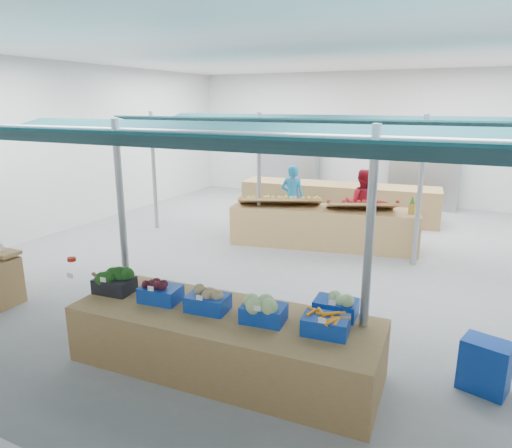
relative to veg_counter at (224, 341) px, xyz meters
The scene contains 23 objects.
floor 4.55m from the veg_counter, 101.50° to the left, with size 13.00×13.00×0.00m, color slate.
hall 6.37m from the veg_counter, 98.74° to the left, with size 13.00×13.00×13.00m.
pole_grid 3.06m from the veg_counter, 93.28° to the left, with size 10.00×4.60×3.00m.
awnings 3.62m from the veg_counter, 93.28° to the left, with size 9.50×7.08×0.30m.
back_shelving_left 11.00m from the veg_counter, 108.05° to the left, with size 2.00×0.50×2.00m, color #B23F33.
back_shelving_right 10.52m from the veg_counter, 84.01° to the left, with size 2.00×0.50×2.00m, color #B23F33.
veg_counter is the anchor object (origin of this frame).
fruit_counter 5.39m from the veg_counter, 95.10° to the left, with size 4.17×0.99×0.89m, color olive.
far_counter 8.11m from the veg_counter, 96.41° to the left, with size 5.46×1.09×0.98m, color olive.
crate_stack 3.04m from the veg_counter, 17.49° to the left, with size 0.51×0.36×0.61m, color #0E369A.
vendor_left 6.70m from the veg_counter, 104.55° to the left, with size 0.61×0.40×1.67m, color #1D7ABE.
vendor_right 6.49m from the veg_counter, 88.94° to the left, with size 0.81×0.63×1.67m, color maroon.
crate_broccoli 1.72m from the veg_counter, behind, with size 0.53×0.43×0.35m.
crate_beets 1.03m from the veg_counter, behind, with size 0.53×0.43×0.29m.
crate_celeriac 0.55m from the veg_counter, behind, with size 0.53×0.43×0.31m.
crate_cabbage 0.75m from the veg_counter, ahead, with size 0.53×0.43×0.35m.
crate_carrots 1.35m from the veg_counter, ahead, with size 0.53×0.43×0.29m.
sparrow 1.91m from the veg_counter, behind, with size 0.12×0.09×0.11m.
pole_ribbon 2.46m from the veg_counter, behind, with size 0.12×0.12×0.28m.
apple_heap_yellow 5.32m from the veg_counter, 105.77° to the left, with size 2.02×1.38×0.27m.
apple_heap_red 5.50m from the veg_counter, 86.14° to the left, with size 1.65×1.23×0.27m.
pineapple 5.86m from the veg_counter, 76.18° to the left, with size 0.14×0.14×0.39m.
crate_extra 1.45m from the veg_counter, 23.57° to the left, with size 0.52×0.42×0.32m.
Camera 1 is at (3.48, -8.81, 3.20)m, focal length 32.00 mm.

